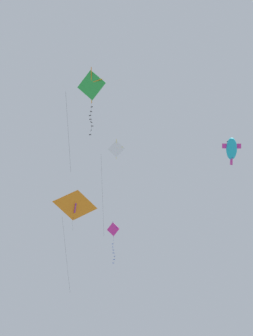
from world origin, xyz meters
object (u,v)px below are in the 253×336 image
(kite_diamond_mid_left, at_px, (91,86))
(kite_delta_low_drifter, at_px, (75,206))
(kite_diamond_highest, at_px, (116,149))
(kite_diamond_near_right, at_px, (113,230))
(kite_fish_near_left, at_px, (232,149))

(kite_diamond_mid_left, relative_size, kite_delta_low_drifter, 0.84)
(kite_diamond_highest, bearing_deg, kite_diamond_near_right, 94.65)
(kite_fish_near_left, distance_m, kite_diamond_highest, 12.04)
(kite_diamond_near_right, xyz_separation_m, kite_delta_low_drifter, (-2.22, 6.62, 0.77))
(kite_fish_near_left, height_order, kite_diamond_highest, kite_diamond_highest)
(kite_fish_near_left, bearing_deg, kite_diamond_highest, 159.22)
(kite_fish_near_left, xyz_separation_m, kite_delta_low_drifter, (11.42, 9.89, -5.08))
(kite_delta_low_drifter, bearing_deg, kite_diamond_mid_left, -105.87)
(kite_fish_near_left, relative_size, kite_delta_low_drifter, 0.30)
(kite_diamond_mid_left, relative_size, kite_diamond_near_right, 1.69)
(kite_diamond_mid_left, distance_m, kite_diamond_near_right, 18.56)
(kite_fish_near_left, xyz_separation_m, kite_diamond_mid_left, (1.54, 15.71, 0.72))
(kite_fish_near_left, relative_size, kite_diamond_near_right, 0.61)
(kite_diamond_mid_left, xyz_separation_m, kite_delta_low_drifter, (9.88, -5.83, -5.80))
(kite_fish_near_left, height_order, kite_diamond_mid_left, kite_diamond_mid_left)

